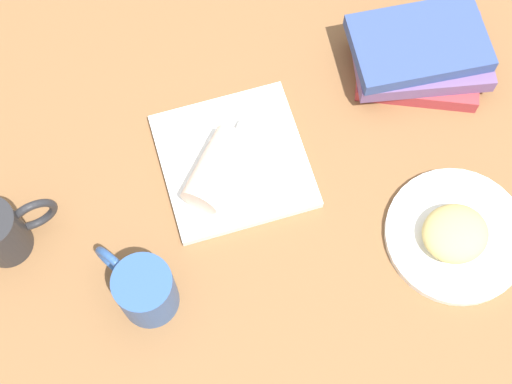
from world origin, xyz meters
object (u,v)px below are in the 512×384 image
Objects in this scene: coffee_mug at (1,231)px; sauce_cup at (254,133)px; scone_pastry at (455,234)px; breakfast_wrap at (217,169)px; round_plate at (456,235)px; book_stack at (419,56)px; second_mug at (144,289)px; square_plate at (234,161)px.

sauce_cup is at bearing 12.56° from coffee_mug.
coffee_mug reaches higher than scone_pastry.
coffee_mug is (-32.61, -3.19, 0.72)cm from breakfast_wrap.
round_plate is 67.63cm from coffee_mug.
breakfast_wrap is at bearing 153.51° from round_plate.
book_stack is 1.78× the size of coffee_mug.
round_plate is 37.63cm from breakfast_wrap.
coffee_mug reaches higher than book_stack.
second_mug is (-49.61, -29.07, 1.17)cm from book_stack.
second_mug reaches higher than breakfast_wrap.
second_mug reaches higher than book_stack.
second_mug is (-16.81, -18.73, 4.53)cm from square_plate.
book_stack is (2.42, 29.54, 3.46)cm from round_plate.
scone_pastry is 0.81× the size of breakfast_wrap.
scone_pastry is at bearing -33.90° from square_plate.
round_plate is at bearing -94.68° from book_stack.
square_plate reaches higher than round_plate.
book_stack is at bearing 83.48° from scone_pastry.
square_plate is 36.47cm from coffee_mug.
square_plate is at bearing -141.25° from sauce_cup.
round_plate is at bearing -169.00° from breakfast_wrap.
book_stack is at bearing 17.50° from square_plate.
sauce_cup is (3.91, 3.14, 2.08)cm from square_plate.
square_plate is 5.53cm from breakfast_wrap.
square_plate is 0.97× the size of book_stack.
book_stack is at bearing 13.17° from coffee_mug.
round_plate is 47.42cm from second_mug.
sauce_cup is (-25.45, 22.86, -0.75)cm from scone_pastry.
book_stack is 70.39cm from coffee_mug.
sauce_cup is 30.22cm from second_mug.
second_mug reaches higher than sauce_cup.
second_mug is (-47.19, 0.48, 4.63)cm from round_plate.
round_plate is 1.67× the size of coffee_mug.
square_plate is 1.82× the size of second_mug.
breakfast_wrap is at bearing 152.07° from scone_pastry.
round_plate is at bearing 27.25° from scone_pastry.
coffee_mug is at bearing 145.45° from second_mug.
book_stack is (28.89, 7.20, 1.28)cm from sauce_cup.
round_plate is 34.70cm from sauce_cup.
second_mug is (-13.69, -16.22, 0.71)cm from breakfast_wrap.
book_stack reaches higher than square_plate.
scone_pastry reaches higher than sauce_cup.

